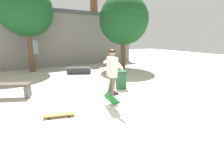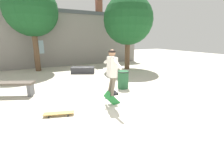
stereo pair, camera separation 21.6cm
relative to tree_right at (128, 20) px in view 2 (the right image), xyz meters
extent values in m
plane|color=beige|center=(-3.39, -5.24, -3.20)|extent=(40.00, 40.00, 0.00)
cube|color=gray|center=(-3.39, 3.19, -1.29)|extent=(12.11, 0.40, 3.83)
cube|color=#474C51|center=(-3.39, 3.19, 0.76)|extent=(12.71, 0.52, 0.26)
cube|color=brown|center=(-0.73, 3.19, 1.42)|extent=(0.44, 0.44, 1.08)
cube|color=#99B7C6|center=(-5.38, 2.98, -1.73)|extent=(0.70, 0.02, 0.90)
cylinder|color=brown|center=(0.00, 0.00, -2.19)|extent=(0.34, 0.34, 2.02)
sphere|color=#194C23|center=(0.00, 0.00, 0.02)|extent=(3.19, 3.19, 3.19)
cylinder|color=brown|center=(-5.53, 2.03, -1.93)|extent=(0.33, 0.33, 2.54)
sphere|color=#194C23|center=(-5.53, 2.03, 0.49)|extent=(3.08, 3.08, 3.08)
cube|color=brown|center=(-6.60, -2.36, -2.73)|extent=(1.86, 1.10, 0.08)
cube|color=slate|center=(-5.86, -2.69, -2.99)|extent=(0.24, 0.34, 0.44)
cube|color=#38383D|center=(-3.13, 0.03, -3.01)|extent=(1.42, 0.93, 0.39)
cube|color=#B7B7BC|center=(-3.21, -0.15, -2.83)|extent=(1.26, 0.60, 0.02)
cylinder|color=#235633|center=(-2.39, -3.48, -2.83)|extent=(0.45, 0.45, 0.74)
torus|color=black|center=(-2.39, -3.48, -2.48)|extent=(0.49, 0.49, 0.04)
cube|color=silver|center=(-3.51, -4.67, -2.00)|extent=(0.25, 0.35, 0.62)
sphere|color=#A37556|center=(-3.51, -4.67, -1.57)|extent=(0.22, 0.22, 0.21)
ellipsoid|color=black|center=(-3.51, -4.67, -1.53)|extent=(0.23, 0.23, 0.12)
cylinder|color=#6B6051|center=(-3.50, -4.58, -2.57)|extent=(0.22, 0.15, 0.64)
cube|color=black|center=(-3.47, -4.58, -2.85)|extent=(0.26, 0.11, 0.07)
cylinder|color=#6B6051|center=(-3.51, -4.75, -2.57)|extent=(0.23, 0.14, 0.64)
cube|color=black|center=(-3.48, -4.75, -2.85)|extent=(0.26, 0.11, 0.07)
cylinder|color=silver|center=(-3.49, -4.30, -1.84)|extent=(0.10, 0.50, 0.27)
cylinder|color=silver|center=(-3.52, -5.04, -1.84)|extent=(0.10, 0.50, 0.27)
cube|color=#237F38|center=(-3.50, -4.77, -3.07)|extent=(0.73, 0.08, 0.77)
cylinder|color=black|center=(-3.24, -4.70, -3.19)|extent=(0.06, 0.06, 0.05)
cylinder|color=black|center=(-3.42, -4.73, -3.35)|extent=(0.06, 0.06, 0.05)
cylinder|color=black|center=(-3.60, -4.71, -2.80)|extent=(0.06, 0.06, 0.05)
cylinder|color=black|center=(-3.77, -4.75, -2.96)|extent=(0.06, 0.06, 0.05)
cube|color=#AD894C|center=(-5.15, -4.70, -3.13)|extent=(0.82, 0.41, 0.02)
cylinder|color=black|center=(-4.88, -4.68, -3.18)|extent=(0.06, 0.03, 0.05)
cylinder|color=black|center=(-4.94, -4.87, -3.18)|extent=(0.06, 0.03, 0.05)
cylinder|color=black|center=(-5.36, -4.54, -3.18)|extent=(0.06, 0.03, 0.05)
cylinder|color=black|center=(-5.42, -4.73, -3.18)|extent=(0.06, 0.03, 0.05)
camera|label=1|loc=(-5.71, -8.58, -1.15)|focal=24.00mm
camera|label=2|loc=(-5.52, -8.68, -1.15)|focal=24.00mm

